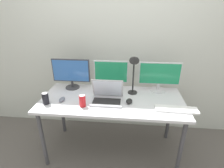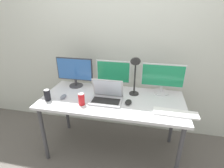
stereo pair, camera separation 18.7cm
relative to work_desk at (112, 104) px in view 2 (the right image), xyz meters
The scene contains 13 objects.
ground_plane 0.67m from the work_desk, ahead, with size 16.00×16.00×0.00m, color #5B5651.
wall_back 0.86m from the work_desk, 90.00° to the left, with size 7.00×0.08×2.60m, color silver.
work_desk is the anchor object (origin of this frame).
monitor_left 0.64m from the work_desk, 155.64° to the left, with size 0.46×0.17×0.37m.
monitor_center 0.36m from the work_desk, 98.25° to the left, with size 0.41×0.20×0.37m.
monitor_right 0.65m from the work_desk, 26.02° to the left, with size 0.49×0.19×0.36m.
laptop_silver 0.14m from the work_desk, 133.63° to the right, with size 0.34×0.24×0.24m.
keyboard_main 0.68m from the work_desk, 14.80° to the right, with size 0.42×0.12×0.02m, color white.
mouse_by_keyboard 0.22m from the work_desk, 20.33° to the right, with size 0.07×0.10×0.04m, color black.
mouse_by_laptop 0.55m from the work_desk, 169.78° to the right, with size 0.06×0.10×0.03m, color slate.
soda_can_near_keyboard 0.36m from the work_desk, 146.75° to the right, with size 0.07×0.07×0.13m.
soda_can_by_laptop 0.72m from the work_desk, 165.46° to the right, with size 0.07×0.07×0.13m.
desk_lamp 0.48m from the work_desk, 28.36° to the left, with size 0.11×0.18×0.49m.
Camera 2 is at (0.35, -1.68, 1.68)m, focal length 28.00 mm.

